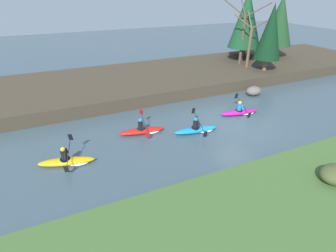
# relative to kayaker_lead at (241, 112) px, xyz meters

# --- Properties ---
(ground_plane) EXTENTS (90.00, 90.00, 0.00)m
(ground_plane) POSITION_rel_kayaker_lead_xyz_m (-1.14, -1.16, -0.20)
(ground_plane) COLOR #425660
(riverbank_near) EXTENTS (44.00, 5.17, 0.51)m
(riverbank_near) POSITION_rel_kayaker_lead_xyz_m (-1.14, -7.85, 0.06)
(riverbank_near) COLOR #476B33
(riverbank_near) RESTS_ON ground
(riverbank_far) EXTENTS (44.00, 9.50, 0.94)m
(riverbank_far) POSITION_rel_kayaker_lead_xyz_m (-1.14, 8.45, 0.27)
(riverbank_far) COLOR #473D2D
(riverbank_far) RESTS_ON ground
(conifer_tree_far_left) EXTENTS (2.34, 2.34, 5.74)m
(conifer_tree_far_left) POSITION_rel_kayaker_lead_xyz_m (6.71, 5.40, 4.13)
(conifer_tree_far_left) COLOR #7A664C
(conifer_tree_far_left) RESTS_ON riverbank_far
(conifer_tree_left) EXTENTS (3.02, 3.02, 6.73)m
(conifer_tree_left) POSITION_rel_kayaker_lead_xyz_m (6.83, 9.04, 4.80)
(conifer_tree_left) COLOR brown
(conifer_tree_left) RESTS_ON riverbank_far
(conifer_tree_mid_left) EXTENTS (3.42, 3.42, 6.09)m
(conifer_tree_mid_left) POSITION_rel_kayaker_lead_xyz_m (8.60, 10.88, 4.26)
(conifer_tree_mid_left) COLOR #7A664C
(conifer_tree_mid_left) RESTS_ON riverbank_far
(conifer_tree_centre) EXTENTS (3.16, 3.16, 6.23)m
(conifer_tree_centre) POSITION_rel_kayaker_lead_xyz_m (11.39, 9.20, 4.48)
(conifer_tree_centre) COLOR #7A664C
(conifer_tree_centre) RESTS_ON riverbank_far
(bare_tree_upstream) EXTENTS (2.73, 2.70, 4.88)m
(bare_tree_upstream) POSITION_rel_kayaker_lead_xyz_m (5.95, 6.99, 3.05)
(bare_tree_upstream) COLOR brown
(bare_tree_upstream) RESTS_ON riverbank_far
(bare_tree_mid_upstream) EXTENTS (3.35, 3.31, 6.05)m
(bare_tree_mid_upstream) POSITION_rel_kayaker_lead_xyz_m (6.10, 8.30, 3.60)
(bare_tree_mid_upstream) COLOR brown
(bare_tree_mid_upstream) RESTS_ON riverbank_far
(shrub_clump_nearest) EXTENTS (1.40, 1.16, 0.76)m
(shrub_clump_nearest) POSITION_rel_kayaker_lead_xyz_m (-1.30, -7.85, 0.69)
(shrub_clump_nearest) COLOR #4C562D
(shrub_clump_nearest) RESTS_ON riverbank_near
(kayaker_lead) EXTENTS (2.80, 2.07, 1.20)m
(kayaker_lead) POSITION_rel_kayaker_lead_xyz_m (0.00, 0.00, 0.00)
(kayaker_lead) COLOR #C61999
(kayaker_lead) RESTS_ON ground
(kayaker_middle) EXTENTS (2.80, 2.07, 1.20)m
(kayaker_middle) POSITION_rel_kayaker_lead_xyz_m (-3.98, -0.99, 0.00)
(kayaker_middle) COLOR #1993D6
(kayaker_middle) RESTS_ON ground
(kayaker_trailing) EXTENTS (2.80, 2.07, 1.20)m
(kayaker_trailing) POSITION_rel_kayaker_lead_xyz_m (-7.02, 0.22, 0.00)
(kayaker_trailing) COLOR red
(kayaker_trailing) RESTS_ON ground
(kayaker_far_back) EXTENTS (2.78, 2.05, 1.20)m
(kayaker_far_back) POSITION_rel_kayaker_lead_xyz_m (-11.43, -1.24, 0.00)
(kayaker_far_back) COLOR yellow
(kayaker_far_back) RESTS_ON ground
(boulder_midstream) EXTENTS (1.29, 1.01, 0.73)m
(boulder_midstream) POSITION_rel_kayaker_lead_xyz_m (3.23, 2.56, 0.17)
(boulder_midstream) COLOR slate
(boulder_midstream) RESTS_ON ground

